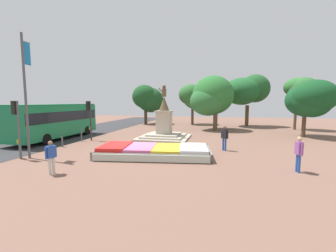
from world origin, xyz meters
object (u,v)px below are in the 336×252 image
at_px(traffic_light_near_crossing, 17,119).
at_px(traffic_light_mid_block, 89,113).
at_px(city_bus, 55,119).
at_px(kerb_bollard_north, 81,135).
at_px(pedestrian_with_handbag, 225,136).
at_px(banner_pole, 26,93).
at_px(pedestrian_crossing_plaza, 299,152).
at_px(pedestrian_near_planter, 51,155).
at_px(flower_planter, 153,151).
at_px(kerb_bollard_mid_b, 62,142).
at_px(kerb_bollard_mid_a, 20,150).
at_px(statue_monument, 164,128).

xyz_separation_m(traffic_light_near_crossing, traffic_light_mid_block, (0.50, 6.68, 0.00)).
bearing_deg(city_bus, kerb_bollard_north, -8.67).
relative_size(traffic_light_mid_block, pedestrian_with_handbag, 1.98).
height_order(city_bus, pedestrian_with_handbag, city_bus).
bearing_deg(pedestrian_with_handbag, city_bus, 174.44).
bearing_deg(pedestrian_with_handbag, kerb_bollard_north, 175.21).
distance_m(banner_pole, pedestrian_crossing_plaza, 15.16).
xyz_separation_m(pedestrian_near_planter, kerb_bollard_north, (-3.96, 8.13, -0.39)).
xyz_separation_m(banner_pole, pedestrian_near_planter, (3.52, -2.29, -2.97)).
height_order(flower_planter, kerb_bollard_north, kerb_bollard_north).
distance_m(pedestrian_with_handbag, kerb_bollard_mid_b, 11.94).
xyz_separation_m(flower_planter, kerb_bollard_mid_a, (-7.64, -2.30, 0.19)).
relative_size(city_bus, kerb_bollard_north, 9.16).
height_order(traffic_light_mid_block, banner_pole, banner_pole).
bearing_deg(traffic_light_mid_block, banner_pole, -90.49).
distance_m(traffic_light_near_crossing, kerb_bollard_mid_a, 1.89).
height_order(traffic_light_mid_block, pedestrian_crossing_plaza, traffic_light_mid_block).
xyz_separation_m(banner_pole, kerb_bollard_mid_a, (-0.52, -0.16, -3.39)).
height_order(pedestrian_near_planter, kerb_bollard_north, pedestrian_near_planter).
bearing_deg(traffic_light_mid_block, kerb_bollard_north, -132.17).
bearing_deg(pedestrian_near_planter, city_bus, 128.67).
bearing_deg(statue_monument, traffic_light_mid_block, -155.95).
bearing_deg(flower_planter, traffic_light_mid_block, 149.08).
distance_m(statue_monument, kerb_bollard_mid_b, 8.65).
relative_size(statue_monument, pedestrian_near_planter, 3.09).
relative_size(city_bus, pedestrian_crossing_plaza, 5.31).
bearing_deg(banner_pole, pedestrian_with_handbag, 22.85).
xyz_separation_m(flower_planter, banner_pole, (-7.12, -2.15, 3.57)).
bearing_deg(banner_pole, kerb_bollard_mid_b, 96.08).
relative_size(flower_planter, traffic_light_near_crossing, 2.13).
distance_m(flower_planter, kerb_bollard_north, 8.42).
distance_m(flower_planter, traffic_light_near_crossing, 8.22).
distance_m(banner_pole, kerb_bollard_mid_b, 4.81).
bearing_deg(flower_planter, city_bus, 158.47).
height_order(traffic_light_mid_block, kerb_bollard_mid_b, traffic_light_mid_block).
distance_m(traffic_light_near_crossing, traffic_light_mid_block, 6.70).
height_order(flower_planter, statue_monument, statue_monument).
xyz_separation_m(traffic_light_mid_block, pedestrian_with_handbag, (11.42, -1.55, -1.37)).
relative_size(banner_pole, kerb_bollard_mid_a, 7.81).
bearing_deg(traffic_light_near_crossing, city_bus, 113.77).
relative_size(statue_monument, kerb_bollard_mid_b, 6.23).
bearing_deg(kerb_bollard_mid_b, statue_monument, 41.79).
relative_size(banner_pole, city_bus, 0.79).
bearing_deg(kerb_bollard_north, flower_planter, -25.98).
height_order(traffic_light_near_crossing, city_bus, traffic_light_near_crossing).
height_order(traffic_light_near_crossing, pedestrian_near_planter, traffic_light_near_crossing).
relative_size(traffic_light_near_crossing, banner_pole, 0.47).
height_order(flower_planter, traffic_light_mid_block, traffic_light_mid_block).
bearing_deg(pedestrian_with_handbag, flower_planter, -148.30).
height_order(traffic_light_mid_block, kerb_bollard_mid_a, traffic_light_mid_block).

